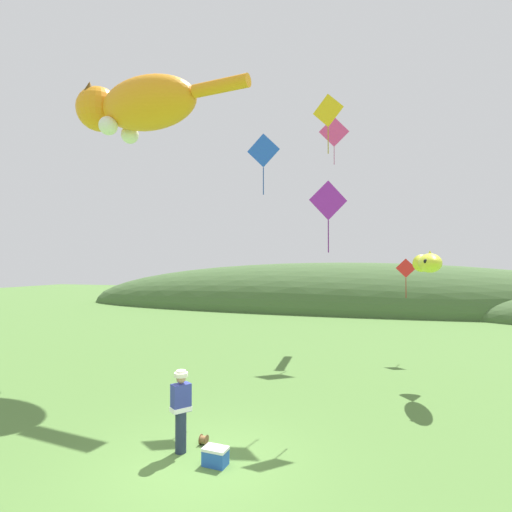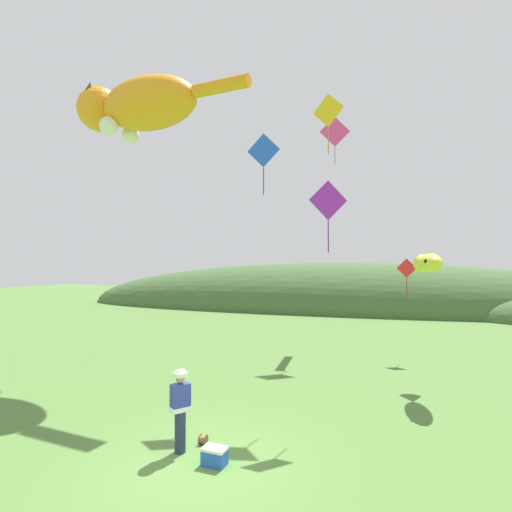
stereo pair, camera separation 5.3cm
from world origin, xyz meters
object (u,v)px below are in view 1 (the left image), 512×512
object	(u,v)px
kite_diamond_blue	(263,151)
kite_spool	(204,440)
kite_diamond_pink	(334,132)
kite_diamond_violet	(328,201)
kite_diamond_red	(406,269)
picnic_cooler	(215,456)
kite_tube_streamer	(322,201)
festival_attendant	(181,408)
kite_giant_cat	(137,106)
kite_diamond_gold	(328,111)
kite_fish_windsock	(428,263)

from	to	relation	value
kite_diamond_blue	kite_spool	bearing A→B (deg)	-93.14
kite_diamond_pink	kite_diamond_blue	bearing A→B (deg)	-100.86
kite_diamond_violet	kite_diamond_red	distance (m)	8.27
picnic_cooler	kite_tube_streamer	bearing A→B (deg)	87.95
festival_attendant	kite_spool	distance (m)	1.02
kite_spool	kite_tube_streamer	xyz separation A→B (m)	(1.07, 11.89, 7.19)
festival_attendant	kite_giant_cat	world-z (taller)	kite_giant_cat
picnic_cooler	kite_diamond_violet	world-z (taller)	kite_diamond_violet
kite_diamond_gold	kite_diamond_pink	xyz separation A→B (m)	(-0.52, 6.75, 1.50)
kite_diamond_pink	kite_giant_cat	bearing A→B (deg)	-141.26
kite_spool	festival_attendant	bearing A→B (deg)	-123.25
picnic_cooler	kite_diamond_gold	distance (m)	10.87
kite_diamond_blue	kite_diamond_pink	xyz separation A→B (m)	(1.47, 7.67, 2.94)
kite_tube_streamer	kite_diamond_gold	world-z (taller)	kite_diamond_gold
picnic_cooler	festival_attendant	bearing A→B (deg)	162.86
kite_diamond_violet	kite_diamond_blue	distance (m)	3.23
kite_spool	kite_diamond_red	distance (m)	12.19
festival_attendant	kite_diamond_pink	bearing A→B (deg)	80.66
picnic_cooler	kite_diamond_red	size ratio (longest dim) A/B	0.29
kite_diamond_blue	kite_diamond_red	bearing A→B (deg)	53.50
kite_diamond_red	kite_diamond_blue	size ratio (longest dim) A/B	0.87
kite_spool	kite_fish_windsock	bearing A→B (deg)	48.54
kite_fish_windsock	kite_diamond_gold	world-z (taller)	kite_diamond_gold
festival_attendant	kite_tube_streamer	xyz separation A→B (m)	(1.39, 12.38, 6.35)
kite_spool	kite_diamond_red	size ratio (longest dim) A/B	0.13
festival_attendant	picnic_cooler	bearing A→B (deg)	-17.14
kite_giant_cat	kite_diamond_pink	distance (m)	9.50
festival_attendant	kite_giant_cat	size ratio (longest dim) A/B	0.22
festival_attendant	kite_diamond_violet	xyz separation A→B (m)	(2.80, 3.32, 4.90)
festival_attendant	kite_fish_windsock	xyz separation A→B (m)	(5.71, 6.59, 3.18)
festival_attendant	kite_diamond_violet	distance (m)	6.55
kite_diamond_gold	kite_diamond_violet	bearing A→B (deg)	-83.22
kite_diamond_gold	picnic_cooler	bearing A→B (deg)	-105.41
festival_attendant	kite_diamond_blue	bearing A→B (deg)	83.22
picnic_cooler	kite_fish_windsock	bearing A→B (deg)	55.25
kite_fish_windsock	kite_diamond_blue	xyz separation A→B (m)	(-5.17, -2.00, 3.66)
kite_tube_streamer	kite_diamond_blue	distance (m)	7.86
picnic_cooler	kite_giant_cat	bearing A→B (deg)	133.81
kite_diamond_red	kite_diamond_pink	xyz separation A→B (m)	(-3.25, 1.29, 6.84)
festival_attendant	kite_diamond_red	bearing A→B (deg)	64.35
festival_attendant	kite_diamond_gold	xyz separation A→B (m)	(2.54, 5.51, 8.28)
kite_tube_streamer	kite_diamond_blue	world-z (taller)	kite_diamond_blue
kite_tube_streamer	festival_attendant	bearing A→B (deg)	-96.41
festival_attendant	kite_fish_windsock	world-z (taller)	kite_fish_windsock
kite_diamond_pink	kite_diamond_red	bearing A→B (deg)	-21.65
picnic_cooler	kite_spool	bearing A→B (deg)	128.50
kite_spool	picnic_cooler	distance (m)	1.00
festival_attendant	kite_diamond_red	size ratio (longest dim) A/B	1.01
kite_diamond_violet	kite_diamond_gold	xyz separation A→B (m)	(-0.26, 2.18, 3.38)
kite_fish_windsock	kite_diamond_red	size ratio (longest dim) A/B	1.38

